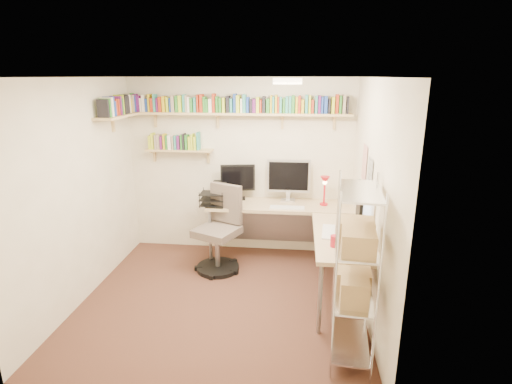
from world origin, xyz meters
TOP-DOWN VIEW (x-y plane):
  - ground at (0.00, 0.00)m, footprint 3.20×3.20m
  - room_shell at (0.00, 0.00)m, footprint 3.24×3.04m
  - wall_shelves at (-0.41, 1.30)m, footprint 3.12×1.09m
  - corner_desk at (0.70, 0.94)m, footprint 2.16×2.11m
  - office_chair at (-0.17, 0.80)m, footprint 0.67×0.67m
  - wire_rack at (1.36, -0.79)m, footprint 0.42×0.76m

SIDE VIEW (x-z plane):
  - ground at x=0.00m, z-range 0.00..0.00m
  - office_chair at x=-0.17m, z-range -0.09..1.05m
  - corner_desk at x=0.70m, z-range 0.10..1.50m
  - wire_rack at x=1.36m, z-range 0.10..1.78m
  - room_shell at x=0.00m, z-range 0.29..2.81m
  - wall_shelves at x=-0.41m, z-range 1.63..2.43m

